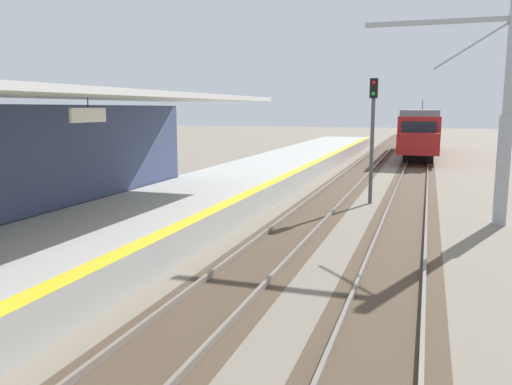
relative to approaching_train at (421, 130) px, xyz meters
The scene contains 6 objects.
station_platform 30.15m from the approaching_train, 105.02° to the right, with size 5.00×80.00×0.91m.
track_pair_nearest_platform 25.39m from the approaching_train, 97.73° to the right, with size 2.34×120.00×0.16m.
track_pair_middle 25.16m from the approaching_train, 90.01° to the right, with size 2.34×120.00×0.16m.
approaching_train is the anchor object (origin of this frame).
rail_signal_post 24.50m from the approaching_train, 93.70° to the right, with size 0.32×0.34×5.20m.
catenary_pylon_far_side 27.31m from the approaching_train, 84.08° to the right, with size 5.00×0.40×7.50m.
Camera 1 is at (5.94, -1.55, 3.99)m, focal length 36.62 mm.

